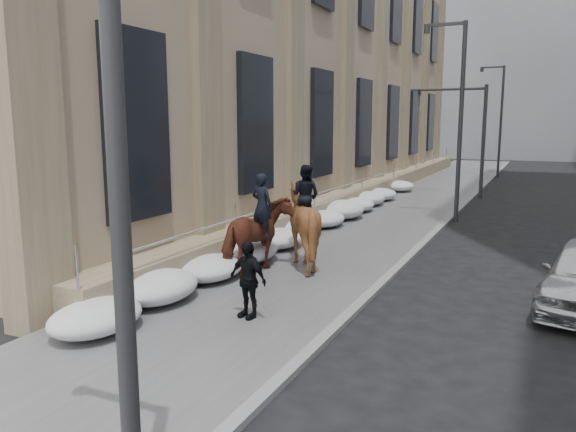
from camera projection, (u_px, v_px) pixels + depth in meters
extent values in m
plane|color=black|center=(215.00, 316.00, 11.97)|extent=(140.00, 140.00, 0.00)
cube|color=#4D4D4F|center=(359.00, 231.00, 20.90)|extent=(5.00, 80.00, 0.12)
cube|color=slate|center=(430.00, 237.00, 19.81)|extent=(0.24, 80.00, 0.12)
cube|color=#987F63|center=(326.00, 30.00, 30.55)|extent=(5.00, 44.00, 18.00)
cube|color=#716349|center=(376.00, 189.00, 30.71)|extent=(1.10, 44.00, 0.90)
cylinder|color=silver|center=(384.00, 172.00, 30.38)|extent=(0.06, 42.00, 0.06)
cube|color=#716349|center=(290.00, 12.00, 20.74)|extent=(0.70, 1.20, 16.20)
cube|color=black|center=(322.00, 124.00, 24.05)|extent=(0.20, 2.20, 4.50)
cube|color=slate|center=(536.00, 30.00, 61.61)|extent=(30.00, 12.00, 28.00)
cube|color=gray|center=(457.00, 77.00, 77.17)|extent=(24.00, 12.00, 20.00)
cylinder|color=#2D2D30|center=(116.00, 135.00, 4.73)|extent=(0.18, 0.18, 8.00)
cylinder|color=#2D2D30|center=(461.00, 124.00, 22.61)|extent=(0.18, 0.18, 8.00)
cube|color=#2D2D30|center=(445.00, 24.00, 22.29)|extent=(1.60, 0.15, 0.12)
cylinder|color=#2D2D30|center=(427.00, 29.00, 22.61)|extent=(0.24, 0.24, 0.30)
cylinder|color=#2D2D30|center=(501.00, 122.00, 40.50)|extent=(0.18, 0.18, 8.00)
cube|color=#2D2D30|center=(492.00, 67.00, 40.18)|extent=(1.60, 0.15, 0.12)
cylinder|color=#2D2D30|center=(482.00, 70.00, 40.49)|extent=(0.24, 0.24, 0.30)
cylinder|color=#2D2D30|center=(483.00, 142.00, 29.89)|extent=(0.20, 0.20, 6.00)
cylinder|color=#2D2D30|center=(447.00, 89.00, 30.26)|extent=(4.00, 0.16, 0.16)
imported|color=black|center=(419.00, 99.00, 30.96)|extent=(0.18, 0.22, 1.10)
ellipsoid|color=silver|center=(159.00, 287.00, 12.50)|extent=(1.50, 2.10, 0.68)
ellipsoid|color=silver|center=(248.00, 249.00, 16.05)|extent=(1.60, 2.20, 0.72)
ellipsoid|color=silver|center=(301.00, 227.00, 19.67)|extent=(1.40, 2.00, 0.64)
ellipsoid|color=silver|center=(343.00, 209.00, 23.18)|extent=(1.70, 2.30, 0.76)
ellipsoid|color=silver|center=(369.00, 198.00, 26.80)|extent=(1.50, 2.10, 0.66)
imported|color=#552719|center=(258.00, 236.00, 14.87)|extent=(1.44, 2.46, 1.95)
imported|color=black|center=(260.00, 205.00, 14.87)|extent=(0.69, 0.52, 1.72)
imported|color=#512F17|center=(302.00, 225.00, 15.50)|extent=(2.10, 2.31, 2.32)
imported|color=black|center=(305.00, 196.00, 15.50)|extent=(0.91, 0.74, 1.72)
imported|color=black|center=(248.00, 279.00, 11.44)|extent=(1.01, 0.61, 1.61)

